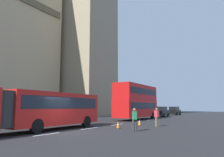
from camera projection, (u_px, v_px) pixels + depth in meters
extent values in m
plane|color=#262628|center=(65.00, 132.00, 15.33)|extent=(160.00, 160.00, 0.00)
cube|color=silver|center=(47.00, 134.00, 13.93)|extent=(2.20, 0.16, 0.01)
cube|color=silver|center=(90.00, 128.00, 17.82)|extent=(2.20, 0.16, 0.01)
cube|color=silver|center=(117.00, 125.00, 21.70)|extent=(2.20, 0.16, 0.01)
cube|color=silver|center=(137.00, 122.00, 25.59)|extent=(2.20, 0.16, 0.01)
cube|color=silver|center=(151.00, 120.00, 29.47)|extent=(2.20, 0.16, 0.01)
cube|color=red|center=(54.00, 109.00, 17.25)|extent=(8.58, 2.50, 2.50)
cube|color=#1E232D|center=(54.00, 103.00, 17.31)|extent=(7.90, 2.54, 0.90)
cylinder|color=black|center=(86.00, 122.00, 18.83)|extent=(1.00, 0.30, 1.00)
cylinder|color=black|center=(37.00, 126.00, 14.34)|extent=(1.00, 0.30, 1.00)
cube|color=red|center=(137.00, 108.00, 30.54)|extent=(9.78, 2.50, 2.40)
cube|color=black|center=(137.00, 106.00, 30.59)|extent=(8.80, 2.54, 0.84)
cube|color=red|center=(137.00, 93.00, 30.84)|extent=(9.59, 2.50, 2.10)
cube|color=black|center=(137.00, 92.00, 30.86)|extent=(8.80, 2.54, 0.84)
cylinder|color=black|center=(152.00, 115.00, 32.46)|extent=(1.00, 0.30, 1.00)
cylinder|color=black|center=(135.00, 117.00, 27.17)|extent=(1.00, 0.30, 1.00)
cube|color=black|center=(161.00, 113.00, 40.16)|extent=(4.40, 1.80, 0.90)
cube|color=black|center=(161.00, 108.00, 40.09)|extent=(2.46, 1.66, 0.70)
cylinder|color=black|center=(168.00, 115.00, 40.87)|extent=(0.64, 0.30, 0.64)
cylinder|color=black|center=(163.00, 115.00, 38.50)|extent=(0.64, 0.30, 0.64)
cube|color=black|center=(175.00, 112.00, 47.79)|extent=(4.40, 1.80, 0.90)
cube|color=black|center=(174.00, 108.00, 47.72)|extent=(2.46, 1.66, 0.70)
cylinder|color=black|center=(180.00, 113.00, 48.50)|extent=(0.64, 0.30, 0.64)
cylinder|color=black|center=(177.00, 114.00, 46.13)|extent=(0.64, 0.30, 0.64)
cube|color=black|center=(118.00, 128.00, 17.88)|extent=(0.36, 0.36, 0.03)
cone|color=orange|center=(118.00, 125.00, 17.92)|extent=(0.28, 0.28, 0.55)
cylinder|color=white|center=(118.00, 124.00, 17.92)|extent=(0.17, 0.17, 0.08)
cube|color=black|center=(139.00, 125.00, 20.78)|extent=(0.36, 0.36, 0.03)
cone|color=orange|center=(139.00, 122.00, 20.82)|extent=(0.28, 0.28, 0.55)
cylinder|color=white|center=(139.00, 122.00, 20.82)|extent=(0.17, 0.17, 0.08)
cylinder|color=#333333|center=(136.00, 125.00, 15.73)|extent=(0.16, 0.16, 0.86)
cylinder|color=#333333|center=(133.00, 125.00, 15.68)|extent=(0.16, 0.16, 0.86)
cube|color=#267F4C|center=(134.00, 115.00, 15.80)|extent=(0.45, 0.45, 0.60)
sphere|color=#936B4C|center=(134.00, 110.00, 15.86)|extent=(0.22, 0.22, 0.22)
cylinder|color=#726651|center=(158.00, 122.00, 19.62)|extent=(0.16, 0.16, 0.86)
cylinder|color=#726651|center=(156.00, 122.00, 19.51)|extent=(0.16, 0.16, 0.86)
cube|color=#BF383F|center=(157.00, 114.00, 19.66)|extent=(0.37, 0.46, 0.60)
sphere|color=#936B4C|center=(157.00, 109.00, 19.72)|extent=(0.22, 0.22, 0.22)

